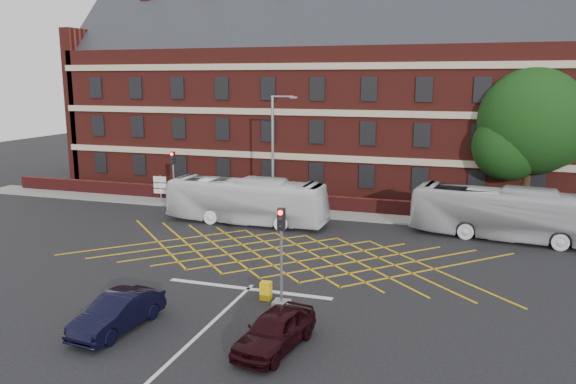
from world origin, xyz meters
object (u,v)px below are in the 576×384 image
(deciduous_tree, at_px, (531,129))
(traffic_light_far, at_px, (174,185))
(direction_signs, at_px, (160,186))
(utility_cabinet, at_px, (266,291))
(car_maroon, at_px, (275,330))
(street_lamp, at_px, (274,177))
(bus_left, at_px, (246,201))
(traffic_light_near, at_px, (281,266))
(car_navy, at_px, (118,312))
(bus_right, at_px, (507,214))

(deciduous_tree, xyz_separation_m, traffic_light_far, (-24.83, -6.02, -4.35))
(direction_signs, height_order, utility_cabinet, direction_signs)
(car_maroon, distance_m, direction_signs, 26.01)
(traffic_light_far, xyz_separation_m, street_lamp, (8.05, -0.39, 1.10))
(bus_left, xyz_separation_m, deciduous_tree, (18.02, 8.46, 4.58))
(utility_cabinet, bearing_deg, traffic_light_far, 130.86)
(traffic_light_near, xyz_separation_m, street_lamp, (-5.49, 14.70, 1.10))
(car_navy, xyz_separation_m, utility_cabinet, (4.39, 4.60, -0.29))
(street_lamp, bearing_deg, deciduous_tree, 20.91)
(car_navy, distance_m, car_maroon, 6.30)
(car_maroon, xyz_separation_m, street_lamp, (-6.52, 18.47, 2.16))
(street_lamp, relative_size, direction_signs, 3.84)
(bus_left, bearing_deg, traffic_light_near, -150.14)
(car_navy, xyz_separation_m, traffic_light_near, (5.26, 4.17, 1.06))
(deciduous_tree, bearing_deg, traffic_light_near, -118.13)
(traffic_light_near, bearing_deg, bus_left, 118.07)
(traffic_light_near, relative_size, traffic_light_far, 1.00)
(car_maroon, distance_m, street_lamp, 19.71)
(bus_left, xyz_separation_m, bus_right, (16.44, 1.21, 0.05))
(bus_left, bearing_deg, traffic_light_far, 72.02)
(car_maroon, relative_size, street_lamp, 0.49)
(car_maroon, bearing_deg, traffic_light_near, 115.24)
(traffic_light_near, height_order, street_lamp, street_lamp)
(bus_right, xyz_separation_m, utility_cabinet, (-10.57, -13.42, -1.17))
(bus_left, relative_size, traffic_light_near, 2.57)
(street_lamp, bearing_deg, traffic_light_near, -69.51)
(deciduous_tree, xyz_separation_m, utility_cabinet, (-12.15, -20.67, -5.71))
(traffic_light_near, distance_m, utility_cabinet, 1.67)
(utility_cabinet, bearing_deg, bus_right, 51.79)
(bus_right, bearing_deg, traffic_light_far, 95.13)
(utility_cabinet, bearing_deg, direction_signs, 132.57)
(car_maroon, bearing_deg, car_navy, -166.37)
(car_maroon, bearing_deg, traffic_light_far, 137.73)
(deciduous_tree, height_order, direction_signs, deciduous_tree)
(car_navy, bearing_deg, direction_signs, 122.02)
(bus_right, relative_size, street_lamp, 1.34)
(utility_cabinet, bearing_deg, traffic_light_near, -26.55)
(bus_right, relative_size, car_maroon, 2.75)
(bus_right, bearing_deg, car_navy, 148.48)
(bus_left, height_order, bus_right, bus_right)
(traffic_light_far, height_order, street_lamp, street_lamp)
(deciduous_tree, distance_m, direction_signs, 27.58)
(car_navy, distance_m, traffic_light_near, 6.79)
(traffic_light_far, distance_m, direction_signs, 2.31)
(street_lamp, bearing_deg, car_navy, -89.29)
(car_navy, bearing_deg, car_maroon, 9.12)
(bus_right, distance_m, utility_cabinet, 17.12)
(traffic_light_near, bearing_deg, bus_right, 55.00)
(car_navy, relative_size, car_maroon, 1.03)
(deciduous_tree, xyz_separation_m, traffic_light_near, (-11.28, -21.11, -4.35))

